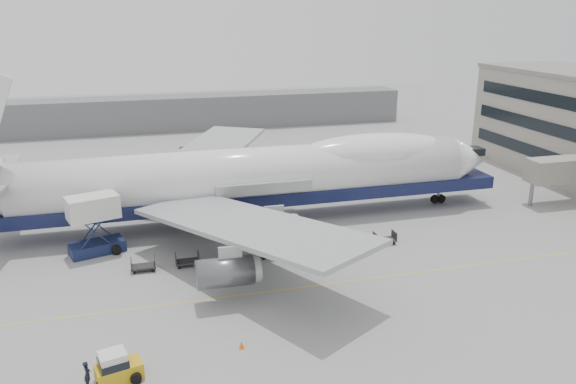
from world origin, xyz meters
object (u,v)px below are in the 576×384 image
object	(u,v)px
catering_truck	(94,221)
ground_worker	(87,374)
airliner	(255,175)
baggage_tug	(117,368)

from	to	relation	value
catering_truck	ground_worker	bearing A→B (deg)	-105.72
airliner	baggage_tug	size ratio (longest dim) A/B	20.13
catering_truck	ground_worker	world-z (taller)	catering_truck
airliner	ground_worker	bearing A→B (deg)	-121.94
catering_truck	ground_worker	distance (m)	22.94
baggage_tug	ground_worker	size ratio (longest dim) A/B	1.74
airliner	catering_truck	distance (m)	18.62
airliner	catering_truck	bearing A→B (deg)	-164.41
catering_truck	baggage_tug	world-z (taller)	catering_truck
baggage_tug	ground_worker	xyz separation A→B (m)	(-1.87, -0.17, -0.03)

